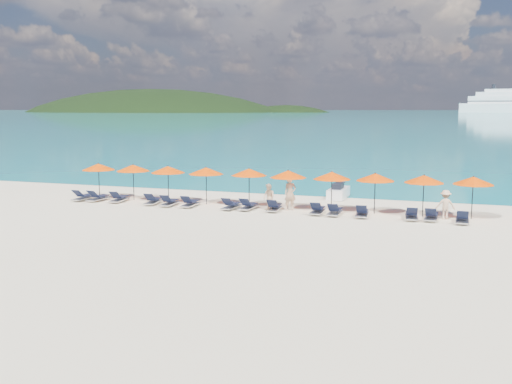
% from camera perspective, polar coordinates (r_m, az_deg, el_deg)
% --- Properties ---
extents(ground, '(1400.00, 1400.00, 0.00)m').
position_cam_1_polar(ground, '(28.47, -1.89, -3.24)').
color(ground, beige).
extents(sea, '(1600.00, 1300.00, 0.01)m').
position_cam_1_polar(sea, '(686.26, 17.59, 7.64)').
color(sea, '#1FA9B2').
rests_on(sea, ground).
extents(headland_main, '(374.00, 242.00, 126.50)m').
position_cam_1_polar(headland_main, '(646.77, -10.45, 4.49)').
color(headland_main, black).
rests_on(headland_main, ground).
extents(headland_small, '(162.00, 126.00, 85.50)m').
position_cam_1_polar(headland_small, '(608.87, 3.00, 4.66)').
color(headland_small, black).
rests_on(headland_small, ground).
extents(jetski, '(1.07, 2.73, 0.97)m').
position_cam_1_polar(jetski, '(36.79, 8.24, -0.01)').
color(jetski, white).
rests_on(jetski, ground).
extents(beachgoer_a, '(0.84, 0.79, 1.92)m').
position_cam_1_polar(beachgoer_a, '(32.18, 3.44, -0.14)').
color(beachgoer_a, '#D3AA85').
rests_on(beachgoer_a, ground).
extents(beachgoer_b, '(0.85, 0.78, 1.52)m').
position_cam_1_polar(beachgoer_b, '(32.04, 1.29, -0.53)').
color(beachgoer_b, '#D3AA85').
rests_on(beachgoer_b, ground).
extents(beachgoer_c, '(1.05, 0.61, 1.53)m').
position_cam_1_polar(beachgoer_c, '(31.20, 18.41, -1.21)').
color(beachgoer_c, '#D3AA85').
rests_on(beachgoer_c, ground).
extents(umbrella_0, '(2.10, 2.10, 2.28)m').
position_cam_1_polar(umbrella_0, '(37.65, -15.48, 2.44)').
color(umbrella_0, black).
rests_on(umbrella_0, ground).
extents(umbrella_1, '(2.10, 2.10, 2.28)m').
position_cam_1_polar(umbrella_1, '(36.45, -12.20, 2.37)').
color(umbrella_1, black).
rests_on(umbrella_1, ground).
extents(umbrella_2, '(2.10, 2.10, 2.28)m').
position_cam_1_polar(umbrella_2, '(35.12, -8.80, 2.24)').
color(umbrella_2, black).
rests_on(umbrella_2, ground).
extents(umbrella_3, '(2.10, 2.10, 2.28)m').
position_cam_1_polar(umbrella_3, '(34.14, -5.01, 2.13)').
color(umbrella_3, black).
rests_on(umbrella_3, ground).
extents(umbrella_4, '(2.10, 2.10, 2.28)m').
position_cam_1_polar(umbrella_4, '(33.35, -0.69, 2.01)').
color(umbrella_4, black).
rests_on(umbrella_4, ground).
extents(umbrella_5, '(2.10, 2.10, 2.28)m').
position_cam_1_polar(umbrella_5, '(32.41, 3.23, 1.80)').
color(umbrella_5, black).
rests_on(umbrella_5, ground).
extents(umbrella_6, '(2.10, 2.10, 2.28)m').
position_cam_1_polar(umbrella_6, '(31.90, 7.60, 1.63)').
color(umbrella_6, black).
rests_on(umbrella_6, ground).
extents(umbrella_7, '(2.10, 2.10, 2.28)m').
position_cam_1_polar(umbrella_7, '(31.61, 11.84, 1.47)').
color(umbrella_7, black).
rests_on(umbrella_7, ground).
extents(umbrella_8, '(2.10, 2.10, 2.28)m').
position_cam_1_polar(umbrella_8, '(31.40, 16.45, 1.25)').
color(umbrella_8, black).
rests_on(umbrella_8, ground).
extents(umbrella_9, '(2.10, 2.10, 2.28)m').
position_cam_1_polar(umbrella_9, '(31.55, 20.91, 1.07)').
color(umbrella_9, black).
rests_on(umbrella_9, ground).
extents(lounger_0, '(0.69, 1.72, 0.66)m').
position_cam_1_polar(lounger_0, '(37.19, -16.88, -0.45)').
color(lounger_0, silver).
rests_on(lounger_0, ground).
extents(lounger_1, '(0.73, 1.74, 0.66)m').
position_cam_1_polar(lounger_1, '(36.66, -15.50, -0.52)').
color(lounger_1, silver).
rests_on(lounger_1, ground).
extents(lounger_2, '(0.77, 1.75, 0.66)m').
position_cam_1_polar(lounger_2, '(35.95, -13.53, -0.62)').
color(lounger_2, silver).
rests_on(lounger_2, ground).
extents(lounger_3, '(0.79, 1.75, 0.66)m').
position_cam_1_polar(lounger_3, '(34.70, -10.25, -0.84)').
color(lounger_3, silver).
rests_on(lounger_3, ground).
extents(lounger_4, '(0.68, 1.72, 0.66)m').
position_cam_1_polar(lounger_4, '(33.99, -8.64, -1.00)').
color(lounger_4, silver).
rests_on(lounger_4, ground).
extents(lounger_5, '(0.65, 1.71, 0.66)m').
position_cam_1_polar(lounger_5, '(33.49, -6.62, -1.10)').
color(lounger_5, silver).
rests_on(lounger_5, ground).
extents(lounger_6, '(0.76, 1.75, 0.66)m').
position_cam_1_polar(lounger_6, '(32.51, -2.49, -1.34)').
color(lounger_6, silver).
rests_on(lounger_6, ground).
extents(lounger_7, '(0.73, 1.74, 0.66)m').
position_cam_1_polar(lounger_7, '(32.35, -0.75, -1.38)').
color(lounger_7, silver).
rests_on(lounger_7, ground).
extents(lounger_8, '(0.75, 1.74, 0.66)m').
position_cam_1_polar(lounger_8, '(31.94, 1.83, -1.52)').
color(lounger_8, silver).
rests_on(lounger_8, ground).
extents(lounger_9, '(0.66, 1.72, 0.66)m').
position_cam_1_polar(lounger_9, '(31.23, 6.17, -1.79)').
color(lounger_9, silver).
rests_on(lounger_9, ground).
extents(lounger_10, '(0.63, 1.70, 0.66)m').
position_cam_1_polar(lounger_10, '(30.98, 7.88, -1.91)').
color(lounger_10, silver).
rests_on(lounger_10, ground).
extents(lounger_11, '(0.73, 1.74, 0.66)m').
position_cam_1_polar(lounger_11, '(30.77, 10.55, -2.04)').
color(lounger_11, silver).
rests_on(lounger_11, ground).
extents(lounger_12, '(0.76, 1.75, 0.66)m').
position_cam_1_polar(lounger_12, '(30.65, 15.29, -2.25)').
color(lounger_12, silver).
rests_on(lounger_12, ground).
extents(lounger_13, '(0.72, 1.73, 0.66)m').
position_cam_1_polar(lounger_13, '(30.69, 17.13, -2.31)').
color(lounger_13, silver).
rests_on(lounger_13, ground).
extents(lounger_14, '(0.66, 1.71, 0.66)m').
position_cam_1_polar(lounger_14, '(30.46, 19.93, -2.52)').
color(lounger_14, silver).
rests_on(lounger_14, ground).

